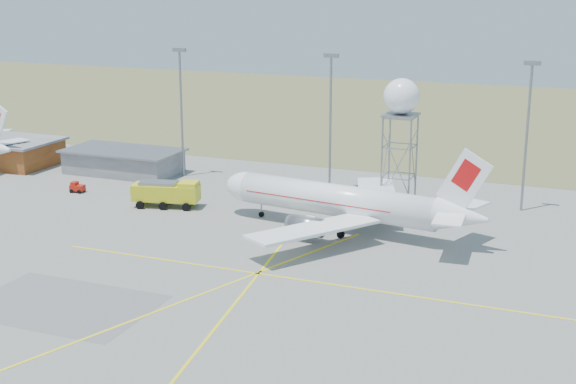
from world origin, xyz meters
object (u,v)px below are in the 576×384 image
at_px(airliner_main, 341,202).
at_px(radar_tower, 400,135).
at_px(baggage_tug, 77,188).
at_px(fire_truck, 168,194).

xyz_separation_m(airliner_main, radar_tower, (3.76, 14.22, 6.27)).
distance_m(radar_tower, baggage_tug, 48.48).
xyz_separation_m(airliner_main, fire_truck, (-25.82, 1.18, -1.99)).
bearing_deg(baggage_tug, radar_tower, 9.29).
relative_size(airliner_main, radar_tower, 2.02).
bearing_deg(radar_tower, baggage_tug, -166.27).
distance_m(airliner_main, fire_truck, 25.92).
height_order(airliner_main, baggage_tug, airliner_main).
height_order(radar_tower, baggage_tug, radar_tower).
bearing_deg(baggage_tug, fire_truck, -10.46).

